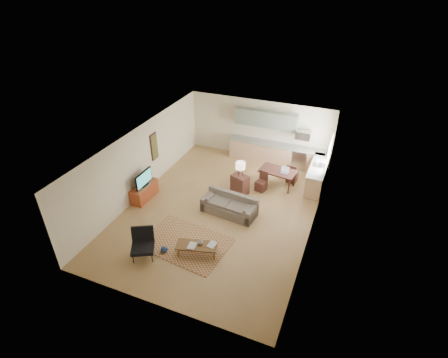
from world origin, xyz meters
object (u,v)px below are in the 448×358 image
at_px(sofa, 229,205).
at_px(tv_credenza, 144,192).
at_px(armchair, 142,245).
at_px(dining_table, 277,178).
at_px(coffee_table, 197,249).
at_px(console_table, 240,184).

distance_m(sofa, tv_credenza, 3.36).
bearing_deg(sofa, armchair, -112.15).
relative_size(armchair, tv_credenza, 0.71).
xyz_separation_m(armchair, dining_table, (2.74, 5.44, -0.09)).
xyz_separation_m(sofa, dining_table, (1.11, 2.43, 0.00)).
xyz_separation_m(coffee_table, tv_credenza, (-3.19, 1.98, 0.10)).
height_order(coffee_table, armchair, armchair).
bearing_deg(tv_credenza, coffee_table, -31.86).
height_order(console_table, dining_table, console_table).
bearing_deg(dining_table, tv_credenza, -141.20).
bearing_deg(sofa, console_table, 100.71).
distance_m(coffee_table, console_table, 3.74).
xyz_separation_m(sofa, armchair, (-1.63, -3.01, 0.09)).
bearing_deg(coffee_table, armchair, -170.41).
relative_size(coffee_table, tv_credenza, 1.01).
height_order(sofa, coffee_table, sofa).
height_order(sofa, tv_credenza, sofa).
bearing_deg(dining_table, coffee_table, -97.84).
height_order(armchair, console_table, armchair).
relative_size(tv_credenza, dining_table, 0.90).
distance_m(armchair, console_table, 4.68).
xyz_separation_m(armchair, console_table, (1.52, 4.43, -0.07)).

